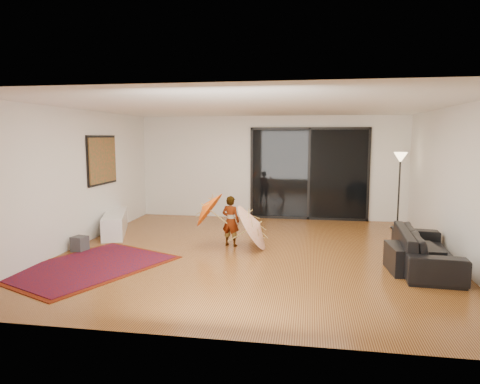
% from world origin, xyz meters
% --- Properties ---
extents(floor, '(7.00, 7.00, 0.00)m').
position_xyz_m(floor, '(0.00, 0.00, 0.00)').
color(floor, '#9F632B').
rests_on(floor, ground).
extents(ceiling, '(7.00, 7.00, 0.00)m').
position_xyz_m(ceiling, '(0.00, 0.00, 2.70)').
color(ceiling, white).
rests_on(ceiling, wall_back).
extents(wall_back, '(7.00, 0.00, 7.00)m').
position_xyz_m(wall_back, '(0.00, 3.50, 1.35)').
color(wall_back, silver).
rests_on(wall_back, floor).
extents(wall_front, '(7.00, 0.00, 7.00)m').
position_xyz_m(wall_front, '(0.00, -3.50, 1.35)').
color(wall_front, silver).
rests_on(wall_front, floor).
extents(wall_left, '(0.00, 7.00, 7.00)m').
position_xyz_m(wall_left, '(-3.50, 0.00, 1.35)').
color(wall_left, silver).
rests_on(wall_left, floor).
extents(wall_right, '(0.00, 7.00, 7.00)m').
position_xyz_m(wall_right, '(3.50, 0.00, 1.35)').
color(wall_right, silver).
rests_on(wall_right, floor).
extents(sliding_door, '(3.06, 0.07, 2.40)m').
position_xyz_m(sliding_door, '(1.00, 3.47, 1.20)').
color(sliding_door, black).
rests_on(sliding_door, wall_back).
extents(painting, '(0.04, 1.28, 1.08)m').
position_xyz_m(painting, '(-3.46, 1.00, 1.65)').
color(painting, black).
rests_on(painting, wall_left).
extents(media_console, '(1.01, 1.76, 0.48)m').
position_xyz_m(media_console, '(-3.25, 1.05, 0.24)').
color(media_console, white).
rests_on(media_console, floor).
extents(speaker, '(0.30, 0.30, 0.29)m').
position_xyz_m(speaker, '(-3.25, -0.45, 0.14)').
color(speaker, '#424244').
rests_on(speaker, floor).
extents(persian_rug, '(2.78, 3.16, 0.02)m').
position_xyz_m(persian_rug, '(-2.60, -1.34, 0.01)').
color(persian_rug, '#5C1807').
rests_on(persian_rug, floor).
extents(sofa, '(0.97, 2.18, 0.62)m').
position_xyz_m(sofa, '(2.95, -0.44, 0.31)').
color(sofa, black).
rests_on(sofa, floor).
extents(ottoman, '(0.81, 0.81, 0.43)m').
position_xyz_m(ottoman, '(2.70, -0.73, 0.22)').
color(ottoman, black).
rests_on(ottoman, floor).
extents(floor_lamp, '(0.31, 0.31, 1.80)m').
position_xyz_m(floor_lamp, '(3.10, 2.68, 1.42)').
color(floor_lamp, black).
rests_on(floor_lamp, floor).
extents(child, '(0.42, 0.33, 1.00)m').
position_xyz_m(child, '(-0.50, 0.44, 0.50)').
color(child, '#999999').
rests_on(child, floor).
extents(parasol_orange, '(0.61, 0.80, 0.87)m').
position_xyz_m(parasol_orange, '(-1.05, 0.39, 0.73)').
color(parasol_orange, '#FF5F0D').
rests_on(parasol_orange, child).
extents(parasol_white, '(0.68, 0.98, 0.99)m').
position_xyz_m(parasol_white, '(0.10, 0.29, 0.50)').
color(parasol_white, beige).
rests_on(parasol_white, floor).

